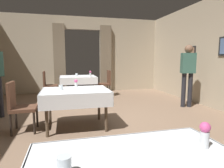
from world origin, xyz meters
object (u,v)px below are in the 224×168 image
Objects in this scene: flower_vase_near at (205,134)px; glass_far_b at (77,75)px; chair_far_right at (106,82)px; glass_mid_b at (61,87)px; flower_vase_mid at (76,83)px; flower_vase_far at (90,74)px; chair_far_left at (48,84)px; dining_table_mid at (76,94)px; dining_table_far at (78,79)px; glass_near_b at (64,166)px; person_diner_standing_aside at (188,70)px; chair_mid_left at (19,105)px.

flower_vase_near is 1.83× the size of glass_far_b.
glass_mid_b is at bearing -117.05° from chair_far_right.
flower_vase_mid is (-0.67, 2.85, 0.00)m from flower_vase_near.
flower_vase_mid is 2.85m from glass_far_b.
glass_far_b is (0.48, 2.98, -0.00)m from glass_mid_b.
chair_far_right is at bearing 62.95° from glass_mid_b.
chair_far_left is at bearing 162.87° from flower_vase_far.
chair_far_left is 4.64× the size of flower_vase_far.
flower_vase_far reaches higher than flower_vase_mid.
flower_vase_far is (0.63, 2.56, 0.20)m from dining_table_mid.
dining_table_far is 2.76m from flower_vase_mid.
dining_table_mid is 13.02× the size of glass_mid_b.
glass_near_b is (-0.91, -0.10, -0.04)m from flower_vase_near.
person_diner_standing_aside is (1.86, -2.11, 0.51)m from chair_far_right.
glass_far_b is at bearing 2.43° from chair_far_left.
glass_mid_b is at bearing 109.54° from flower_vase_near.
glass_far_b is at bearing 112.98° from dining_table_far.
flower_vase_mid reaches higher than chair_far_left.
chair_mid_left is at bearing -167.78° from person_diner_standing_aside.
person_diner_standing_aside is (3.08, 0.72, 0.17)m from flower_vase_mid.
dining_table_mid is 12.09× the size of glass_near_b.
flower_vase_near is (-0.55, -5.68, 0.33)m from chair_far_right.
glass_far_b is at bearing 80.80° from glass_mid_b.
chair_far_right is 3.34m from glass_mid_b.
chair_mid_left reaches higher than glass_far_b.
flower_vase_near is at bearing -57.39° from chair_mid_left.
dining_table_mid is 2.64m from flower_vase_far.
flower_vase_near is at bearing -76.78° from flower_vase_mid.
dining_table_mid is at bearing -76.04° from chair_far_left.
glass_near_b is at bearing -99.01° from flower_vase_far.
dining_table_mid is at bearing -103.81° from flower_vase_far.
flower_vase_far is (0.38, -0.36, 0.20)m from dining_table_far.
flower_vase_mid is (0.76, -2.80, 0.33)m from chair_far_left.
chair_far_left is at bearing -177.57° from glass_far_b.
glass_far_b is at bearing 67.83° from chair_mid_left.
flower_vase_near is at bearing -85.50° from dining_table_far.
chair_mid_left is 4.25m from person_diner_standing_aside.
chair_far_left is 0.54× the size of person_diner_standing_aside.
chair_mid_left and chair_far_right have the same top height.
chair_far_right is 3.10m from flower_vase_mid.
dining_table_far is at bearing 85.32° from glass_near_b.
chair_far_right is 9.51× the size of glass_mid_b.
glass_near_b is at bearing -173.72° from flower_vase_near.
flower_vase_mid reaches higher than dining_table_mid.
glass_near_b is 4.95m from person_diner_standing_aside.
glass_far_b is (-0.48, 5.69, -0.05)m from flower_vase_near.
glass_near_b reaches higher than dining_table_mid.
flower_vase_far is at bearing 80.99° from glass_near_b.
chair_far_right is 5.97m from glass_near_b.
flower_vase_far reaches higher than glass_mid_b.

